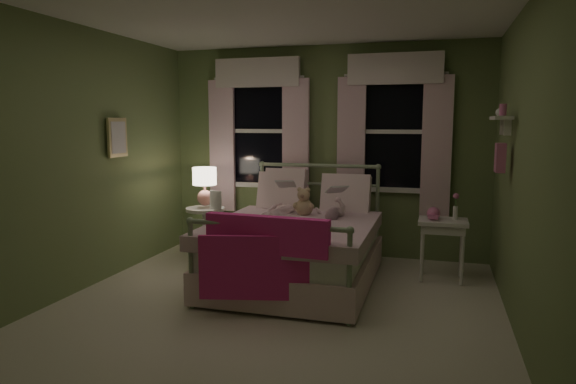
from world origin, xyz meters
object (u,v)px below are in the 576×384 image
(bed, at_px, (297,247))
(child_left, at_px, (283,183))
(child_right, at_px, (333,188))
(table_lamp, at_px, (205,182))
(nightstand_left, at_px, (206,227))
(teddy_bear, at_px, (304,204))
(nightstand_right, at_px, (443,229))

(bed, xyz_separation_m, child_left, (-0.27, 0.43, 0.61))
(child_right, height_order, table_lamp, child_right)
(child_left, bearing_deg, table_lamp, 11.46)
(bed, distance_m, nightstand_left, 1.37)
(nightstand_left, xyz_separation_m, table_lamp, (0.00, -0.00, 0.54))
(child_left, relative_size, child_right, 1.10)
(child_right, height_order, teddy_bear, child_right)
(child_left, bearing_deg, nightstand_left, 11.46)
(nightstand_right, bearing_deg, child_left, -177.26)
(teddy_bear, height_order, nightstand_left, teddy_bear)
(bed, bearing_deg, nightstand_right, 19.56)
(nightstand_left, bearing_deg, child_left, -4.38)
(teddy_bear, xyz_separation_m, nightstand_left, (-1.28, 0.23, -0.37))
(table_lamp, bearing_deg, child_right, -2.81)
(child_right, distance_m, teddy_bear, 0.36)
(nightstand_left, height_order, table_lamp, table_lamp)
(child_left, relative_size, teddy_bear, 2.64)
(bed, bearing_deg, child_right, 56.58)
(nightstand_right, bearing_deg, child_right, -175.95)
(table_lamp, bearing_deg, teddy_bear, -10.42)
(child_left, height_order, table_lamp, child_left)
(table_lamp, bearing_deg, child_left, -4.38)
(child_left, bearing_deg, child_right, -164.15)
(child_right, distance_m, nightstand_right, 1.23)
(teddy_bear, relative_size, nightstand_right, 0.49)
(bed, distance_m, table_lamp, 1.49)
(nightstand_left, distance_m, nightstand_right, 2.73)
(teddy_bear, relative_size, nightstand_left, 0.49)
(child_right, relative_size, nightstand_left, 1.17)
(bed, bearing_deg, nightstand_left, 158.18)
(child_right, distance_m, nightstand_left, 1.65)
(child_left, distance_m, nightstand_right, 1.78)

